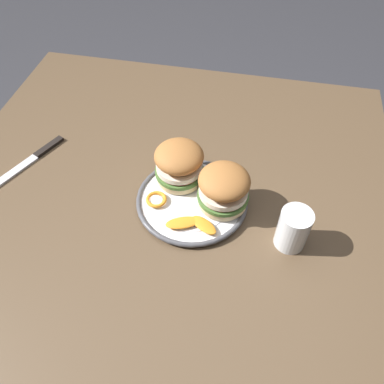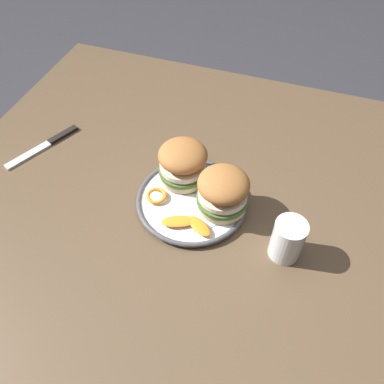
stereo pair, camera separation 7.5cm
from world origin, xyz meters
name	(u,v)px [view 1 (the left image)]	position (x,y,z in m)	size (l,w,h in m)	color
ground_plane	(175,309)	(0.00, 0.00, 0.00)	(8.00, 8.00, 0.00)	#333338
dining_table	(167,213)	(0.00, 0.00, 0.62)	(1.12, 1.09, 0.70)	brown
dinner_plate	(192,200)	(-0.07, 0.02, 0.71)	(0.27, 0.27, 0.02)	white
sandwich_half_left	(179,163)	(-0.03, -0.04, 0.77)	(0.16, 0.16, 0.10)	beige
sandwich_half_right	(224,188)	(-0.14, 0.02, 0.77)	(0.17, 0.17, 0.10)	beige
orange_peel_curled	(156,199)	(0.01, 0.05, 0.73)	(0.07, 0.07, 0.01)	orange
orange_peel_strip_long	(183,223)	(-0.07, 0.10, 0.73)	(0.08, 0.06, 0.01)	orange
orange_peel_strip_short	(204,225)	(-0.11, 0.10, 0.73)	(0.07, 0.06, 0.01)	orange
drinking_glass	(293,230)	(-0.30, 0.09, 0.75)	(0.07, 0.07, 0.10)	white
table_knife	(35,158)	(0.37, -0.04, 0.71)	(0.11, 0.21, 0.01)	silver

